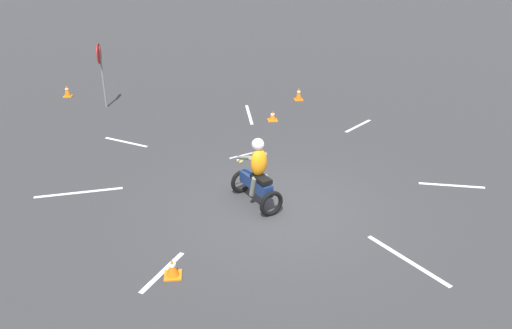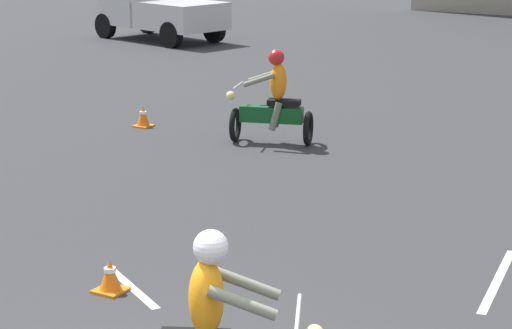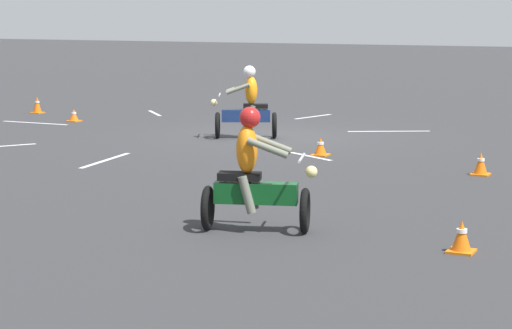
{
  "view_description": "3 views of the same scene",
  "coord_description": "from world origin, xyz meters",
  "px_view_note": "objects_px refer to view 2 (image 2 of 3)",
  "views": [
    {
      "loc": [
        -9.82,
        1.54,
        5.73
      ],
      "look_at": [
        0.35,
        0.48,
        1.0
      ],
      "focal_mm": 35.0,
      "sensor_mm": 36.0,
      "label": 1
    },
    {
      "loc": [
        4.23,
        -5.66,
        4.1
      ],
      "look_at": [
        -1.86,
        4.81,
        0.9
      ],
      "focal_mm": 70.0,
      "sensor_mm": 36.0,
      "label": 2
    },
    {
      "loc": [
        -9.66,
        20.78,
        2.91
      ],
      "look_at": [
        -4.06,
        9.13,
        0.9
      ],
      "focal_mm": 70.0,
      "sensor_mm": 36.0,
      "label": 3
    }
  ],
  "objects_px": {
    "pickup_truck": "(158,10)",
    "traffic_cone_mid_left": "(110,276)",
    "motorcycle_rider_background": "(273,103)",
    "traffic_cone_near_left": "(143,117)"
  },
  "relations": [
    {
      "from": "pickup_truck",
      "to": "traffic_cone_mid_left",
      "type": "relative_size",
      "value": 12.11
    },
    {
      "from": "motorcycle_rider_background",
      "to": "pickup_truck",
      "type": "xyz_separation_m",
      "value": [
        -9.58,
        9.99,
        0.2
      ]
    },
    {
      "from": "traffic_cone_near_left",
      "to": "traffic_cone_mid_left",
      "type": "relative_size",
      "value": 1.07
    },
    {
      "from": "traffic_cone_mid_left",
      "to": "traffic_cone_near_left",
      "type": "bearing_deg",
      "value": 123.95
    },
    {
      "from": "traffic_cone_mid_left",
      "to": "pickup_truck",
      "type": "bearing_deg",
      "value": 124.07
    },
    {
      "from": "pickup_truck",
      "to": "traffic_cone_near_left",
      "type": "height_order",
      "value": "pickup_truck"
    },
    {
      "from": "pickup_truck",
      "to": "traffic_cone_near_left",
      "type": "xyz_separation_m",
      "value": [
        6.81,
        -10.03,
        -0.74
      ]
    },
    {
      "from": "motorcycle_rider_background",
      "to": "traffic_cone_near_left",
      "type": "distance_m",
      "value": 2.83
    },
    {
      "from": "traffic_cone_near_left",
      "to": "motorcycle_rider_background",
      "type": "bearing_deg",
      "value": 0.97
    },
    {
      "from": "motorcycle_rider_background",
      "to": "traffic_cone_near_left",
      "type": "relative_size",
      "value": 4.18
    }
  ]
}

